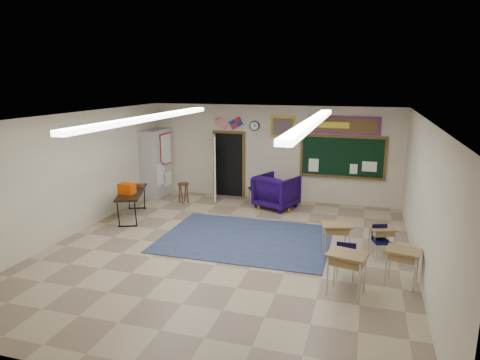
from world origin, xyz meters
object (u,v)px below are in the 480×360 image
(wingback_armchair, at_px, (277,191))
(folding_table, at_px, (132,203))
(student_desk_front_left, at_px, (335,238))
(wooden_stool, at_px, (183,193))
(student_desk_front_right, at_px, (382,240))

(wingback_armchair, relative_size, folding_table, 0.57)
(student_desk_front_left, bearing_deg, folding_table, 153.68)
(student_desk_front_left, relative_size, wooden_stool, 1.18)
(wingback_armchair, distance_m, folding_table, 4.23)
(wingback_armchair, relative_size, wooden_stool, 1.76)
(student_desk_front_right, distance_m, wooden_stool, 6.38)
(student_desk_front_right, relative_size, wooden_stool, 1.01)
(student_desk_front_right, bearing_deg, folding_table, 152.46)
(wooden_stool, bearing_deg, wingback_armchair, 6.47)
(student_desk_front_right, xyz_separation_m, wooden_stool, (-5.85, 2.55, -0.03))
(wingback_armchair, height_order, wooden_stool, wingback_armchair)
(folding_table, bearing_deg, wingback_armchair, 8.78)
(student_desk_front_right, height_order, folding_table, folding_table)
(student_desk_front_left, bearing_deg, wingback_armchair, 106.50)
(student_desk_front_left, distance_m, wooden_stool, 5.68)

